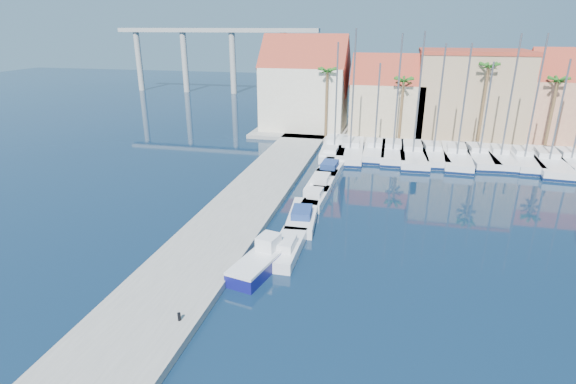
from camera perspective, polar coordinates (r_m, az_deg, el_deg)
name	(u,v)px	position (r m, az deg, el deg)	size (l,w,h in m)	color
ground	(313,333)	(24.61, 3.25, -17.46)	(260.00, 260.00, 0.00)	black
quay_west	(237,214)	(37.90, -6.50, -2.77)	(6.00, 77.00, 0.50)	gray
shore_north	(441,134)	(69.12, 18.88, 6.94)	(54.00, 16.00, 0.50)	gray
bollard	(179,317)	(25.13, -13.65, -15.13)	(0.18, 0.18, 0.45)	black
fishing_boat	(262,260)	(29.80, -3.36, -8.58)	(3.08, 5.97, 1.99)	navy
motorboat_west_0	(287,248)	(31.55, -0.19, -7.11)	(1.84, 5.74, 1.40)	white
motorboat_west_1	(303,216)	(36.59, 1.86, -3.08)	(2.75, 6.88, 1.40)	white
motorboat_west_2	(316,197)	(40.57, 3.60, -0.69)	(1.93, 5.34, 1.40)	white
motorboat_west_3	(322,182)	(44.58, 4.30, 1.28)	(2.41, 7.11, 1.40)	white
motorboat_west_4	(331,168)	(48.99, 5.43, 3.02)	(2.64, 7.22, 1.40)	white
motorboat_west_5	(332,154)	(54.73, 5.57, 4.88)	(2.20, 6.66, 1.40)	white
sailboat_0	(335,147)	(57.69, 5.97, 5.75)	(3.51, 11.17, 13.26)	white
sailboat_1	(350,150)	(56.42, 7.94, 5.34)	(3.71, 11.85, 14.78)	white
sailboat_2	(375,150)	(56.88, 10.93, 5.27)	(2.63, 9.60, 11.01)	white
sailboat_3	(393,151)	(56.73, 13.16, 5.09)	(2.96, 10.61, 14.28)	white
sailboat_4	(412,154)	(56.23, 15.52, 4.72)	(3.59, 12.01, 14.51)	white
sailboat_5	(433,153)	(56.96, 17.88, 4.69)	(3.41, 10.12, 13.24)	white
sailboat_6	(456,156)	(56.92, 20.58, 4.33)	(3.54, 11.66, 13.32)	white
sailboat_7	(478,155)	(58.09, 22.98, 4.31)	(3.62, 10.56, 11.35)	white
sailboat_8	(500,157)	(58.42, 25.30, 4.10)	(2.99, 9.95, 14.30)	white
sailboat_9	(523,158)	(58.80, 27.69, 3.80)	(2.84, 10.02, 14.34)	white
sailboat_10	(547,161)	(59.15, 30.08, 3.41)	(3.99, 12.24, 11.82)	white
sailboat_11	(569,160)	(60.81, 32.08, 3.48)	(3.09, 10.01, 13.55)	white
building_0	(305,87)	(68.01, 2.18, 13.18)	(12.30, 9.00, 13.50)	beige
building_1	(387,98)	(66.90, 12.50, 11.54)	(10.30, 8.00, 11.00)	tan
building_2	(469,93)	(68.45, 22.00, 11.58)	(14.20, 10.20, 11.50)	tan
building_3	(567,100)	(70.27, 31.88, 9.87)	(10.30, 8.00, 12.00)	tan
palm_0	(327,73)	(62.14, 5.01, 14.81)	(2.60, 2.60, 10.15)	brown
palm_1	(404,82)	(61.56, 14.48, 13.32)	(2.60, 2.60, 9.15)	brown
palm_2	(489,69)	(62.32, 24.12, 14.06)	(2.60, 2.60, 11.15)	brown
palm_3	(558,83)	(64.31, 31.06, 11.82)	(2.60, 2.60, 9.65)	brown
viaduct	(211,47)	(109.75, -9.71, 17.64)	(48.00, 2.20, 14.45)	#9E9E99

